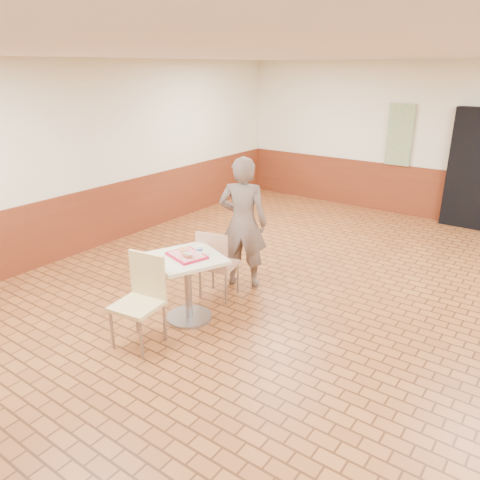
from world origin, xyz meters
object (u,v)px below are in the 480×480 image
Objects in this scene: chair_main_back at (216,261)px; paper_cup at (200,249)px; ring_donut at (183,249)px; chair_main_front at (141,295)px; customer at (243,223)px; long_john_donut at (187,255)px; main_table at (188,277)px; serving_tray at (187,255)px.

paper_cup is at bearing 95.30° from chair_main_back.
paper_cup is (0.21, 0.06, 0.03)m from ring_donut.
paper_cup is (0.16, -0.49, 0.36)m from chair_main_back.
customer is (0.04, 1.83, 0.34)m from chair_main_front.
chair_main_front is at bearing -102.22° from paper_cup.
customer is at bearing -105.06° from chair_main_back.
long_john_donut is 1.86× the size of paper_cup.
long_john_donut is (0.13, 0.61, 0.30)m from chair_main_front.
chair_main_back is at bearing 107.72° from paper_cup.
customer reaches higher than paper_cup.
main_table is at bearing -129.94° from paper_cup.
main_table is 0.32m from long_john_donut.
customer is 20.26× the size of paper_cup.
ring_donut is (-0.08, -1.10, -0.05)m from customer.
customer is at bearing 94.17° from long_john_donut.
ring_donut is (-0.11, 0.06, 0.31)m from main_table.
chair_main_back is 0.62m from paper_cup.
chair_main_back is (0.01, 1.27, -0.04)m from chair_main_front.
ring_donut is (-0.05, -0.54, 0.33)m from chair_main_back.
serving_tray is 4.08× the size of ring_donut.
chair_main_front is at bearing 65.68° from customer.
serving_tray is (0.06, -0.60, 0.30)m from chair_main_back.
main_table is 7.61× the size of ring_donut.
chair_main_back is 0.52× the size of customer.
main_table is 0.33m from ring_donut.
customer reaches higher than serving_tray.
long_john_donut is (0.06, -0.06, 0.04)m from serving_tray.
chair_main_back is 8.87× the size of ring_donut.
customer is (0.03, 0.56, 0.37)m from chair_main_back.
ring_donut is at bearing 150.96° from main_table.
paper_cup reaches higher than ring_donut.
chair_main_back reaches higher than paper_cup.
main_table is at bearing 76.24° from chair_main_front.
serving_tray is at bearing -129.94° from paper_cup.
chair_main_front is at bearing -86.83° from ring_donut.
long_john_donut is (0.17, -0.12, 0.01)m from ring_donut.
serving_tray is 4.88× the size of paper_cup.
customer is at bearing 91.50° from serving_tray.
customer reaches higher than chair_main_back.
paper_cup is at bearing 15.37° from ring_donut.
chair_main_back is at bearing 95.29° from main_table.
chair_main_back reaches higher than long_john_donut.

